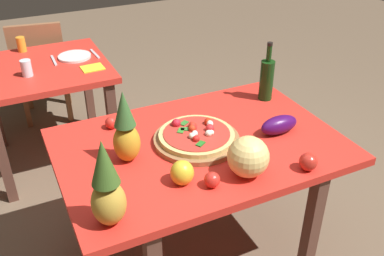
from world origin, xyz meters
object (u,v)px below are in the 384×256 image
(tomato_beside_pepper, at_px, (308,162))
(pineapple_left, at_px, (107,188))
(bell_pepper, at_px, (182,173))
(knife_utensil, at_px, (95,54))
(dining_chair, at_px, (41,65))
(pizza_board, at_px, (197,140))
(display_table, at_px, (200,157))
(background_table, at_px, (44,82))
(pineapple_right, at_px, (126,131))
(drinking_glass_juice, at_px, (21,44))
(fork_utensil, at_px, (54,60))
(drinking_glass_water, at_px, (26,68))
(melon, at_px, (248,157))
(napkin_folded, at_px, (93,68))
(dinner_plate, at_px, (75,56))
(pizza, at_px, (197,134))
(eggplant, at_px, (279,125))
(wine_bottle, at_px, (267,79))
(tomato_at_corner, at_px, (212,180))
(tomato_near_board, at_px, (111,123))

(tomato_beside_pepper, bearing_deg, pineapple_left, 176.63)
(bell_pepper, xyz_separation_m, knife_utensil, (0.04, 1.56, -0.05))
(dining_chair, relative_size, pizza_board, 2.09)
(display_table, distance_m, knife_utensil, 1.34)
(background_table, height_order, knife_utensil, knife_utensil)
(pineapple_right, xyz_separation_m, drinking_glass_juice, (-0.25, 1.58, -0.10))
(fork_utensil, bearing_deg, bell_pepper, -80.15)
(pineapple_right, height_order, tomato_beside_pepper, pineapple_right)
(bell_pepper, distance_m, drinking_glass_water, 1.45)
(pineapple_left, distance_m, knife_utensil, 1.71)
(melon, height_order, napkin_folded, melon)
(display_table, relative_size, background_table, 1.55)
(melon, height_order, drinking_glass_water, melon)
(pizza_board, xyz_separation_m, dinner_plate, (-0.29, 1.31, -0.00))
(pizza, bearing_deg, pineapple_right, -179.74)
(eggplant, bearing_deg, pizza_board, 166.19)
(melon, xyz_separation_m, eggplant, (0.31, 0.22, -0.04))
(pineapple_left, height_order, melon, pineapple_left)
(wine_bottle, bearing_deg, tomato_beside_pepper, -108.11)
(background_table, height_order, tomato_beside_pepper, tomato_beside_pepper)
(pineapple_left, height_order, eggplant, pineapple_left)
(display_table, height_order, dining_chair, dining_chair)
(melon, bearing_deg, tomato_at_corner, -176.94)
(melon, relative_size, bell_pepper, 1.64)
(eggplant, height_order, drinking_glass_juice, drinking_glass_juice)
(melon, bearing_deg, dinner_plate, 102.82)
(melon, bearing_deg, dining_chair, 103.99)
(pizza_board, distance_m, dinner_plate, 1.34)
(drinking_glass_juice, distance_m, dinner_plate, 0.41)
(napkin_folded, bearing_deg, tomato_near_board, -97.48)
(dining_chair, height_order, pineapple_left, pineapple_left)
(dining_chair, relative_size, tomato_near_board, 13.81)
(napkin_folded, bearing_deg, tomato_beside_pepper, -69.27)
(dining_chair, relative_size, pineapple_right, 2.51)
(background_table, xyz_separation_m, knife_utensil, (0.37, 0.05, 0.12))
(background_table, height_order, dining_chair, dining_chair)
(pizza, xyz_separation_m, dinner_plate, (-0.29, 1.31, -0.03))
(tomato_beside_pepper, height_order, dinner_plate, tomato_beside_pepper)
(dining_chair, bearing_deg, napkin_folded, 115.75)
(dinner_plate, bearing_deg, tomato_at_corner, -83.11)
(wine_bottle, bearing_deg, display_table, -154.70)
(pizza_board, height_order, fork_utensil, pizza_board)
(melon, distance_m, drinking_glass_juice, 2.02)
(wine_bottle, relative_size, melon, 1.86)
(bell_pepper, distance_m, napkin_folded, 1.33)
(pizza_board, distance_m, tomato_near_board, 0.44)
(drinking_glass_juice, xyz_separation_m, drinking_glass_water, (-0.02, -0.45, -0.00))
(pizza, bearing_deg, melon, -75.73)
(background_table, height_order, drinking_glass_juice, drinking_glass_juice)
(drinking_glass_juice, bearing_deg, drinking_glass_water, -93.07)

